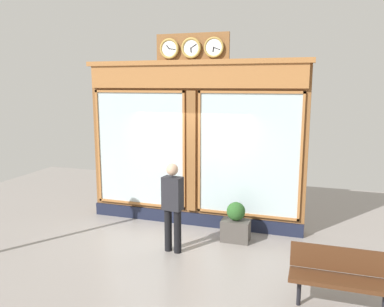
# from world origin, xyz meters

# --- Properties ---
(ground_plane) EXTENTS (14.00, 14.00, 0.00)m
(ground_plane) POSITION_xyz_m (0.00, 2.80, 0.00)
(ground_plane) COLOR gray
(shop_facade) EXTENTS (4.92, 0.42, 4.14)m
(shop_facade) POSITION_xyz_m (0.00, -0.13, 1.82)
(shop_facade) COLOR brown
(shop_facade) RESTS_ON ground_plane
(pedestrian) EXTENTS (0.39, 0.27, 1.69)m
(pedestrian) POSITION_xyz_m (-0.09, 1.45, 0.93)
(pedestrian) COLOR black
(pedestrian) RESTS_ON ground_plane
(planter_box) EXTENTS (0.56, 0.36, 0.43)m
(planter_box) POSITION_xyz_m (-1.11, 0.60, 0.22)
(planter_box) COLOR #4C4742
(planter_box) RESTS_ON ground_plane
(planter_shrub) EXTENTS (0.37, 0.37, 0.37)m
(planter_shrub) POSITION_xyz_m (-1.11, 0.60, 0.62)
(planter_shrub) COLOR #285623
(planter_shrub) RESTS_ON planter_box
(street_bench) EXTENTS (1.40, 0.40, 0.87)m
(street_bench) POSITION_xyz_m (-2.97, 2.51, 0.52)
(street_bench) COLOR #4C2B16
(street_bench) RESTS_ON ground_plane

